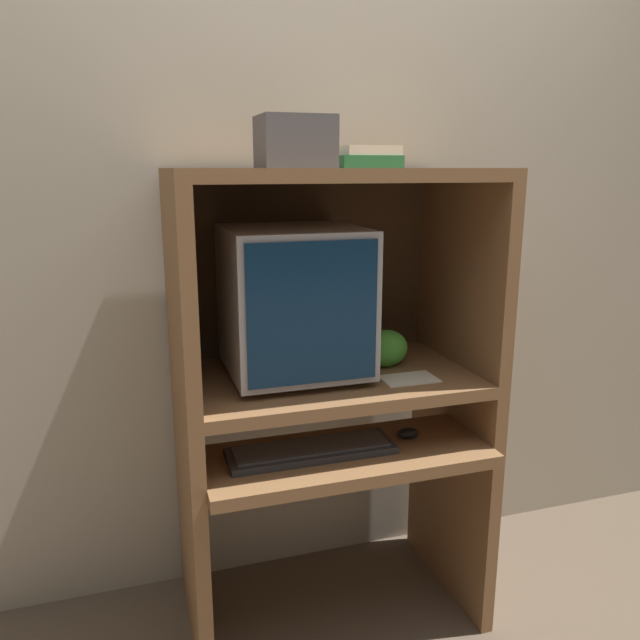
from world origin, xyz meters
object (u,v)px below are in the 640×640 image
Objects in this scene: mouse at (408,433)px; crt_monitor at (294,301)px; storage_box at (295,142)px; keyboard at (311,450)px; snack_bag at (386,348)px; book_stack at (367,158)px.

crt_monitor is at bearing 155.79° from mouse.
mouse is 0.35× the size of storage_box.
keyboard is 0.40m from snack_bag.
snack_bag is 0.68m from storage_box.
mouse is at bearing 3.42° from keyboard.
book_stack is 0.93× the size of storage_box.
book_stack reaches higher than snack_bag.
mouse is at bearing -24.21° from crt_monitor.
crt_monitor is at bearing -176.35° from book_stack.
storage_box is at bearing 93.52° from keyboard.
storage_box reaches higher than snack_bag.
crt_monitor is at bearing 178.99° from snack_bag.
storage_box is (-0.23, -0.06, 0.04)m from book_stack.
crt_monitor is 2.25× the size of storage_box.
mouse is at bearing -17.47° from storage_box.
keyboard is 2.45× the size of storage_box.
storage_box is at bearing -166.50° from book_stack.
crt_monitor is 0.34m from snack_bag.
snack_bag is 0.58m from book_stack.
mouse is 0.49× the size of snack_bag.
snack_bag reaches higher than keyboard.
keyboard is 6.95× the size of mouse.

